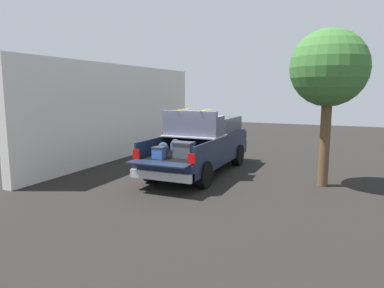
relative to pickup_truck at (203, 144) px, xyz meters
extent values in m
plane|color=black|center=(-0.36, 0.00, -0.96)|extent=(40.00, 40.00, 0.00)
cube|color=#162138|center=(-0.36, 0.00, -0.35)|extent=(5.50, 1.92, 0.47)
cube|color=black|center=(-1.56, 0.00, -0.09)|extent=(2.80, 1.80, 0.04)
cube|color=#162138|center=(-1.56, 0.93, 0.14)|extent=(2.80, 0.06, 0.50)
cube|color=#162138|center=(-1.56, -0.93, 0.14)|extent=(2.80, 0.06, 0.50)
cube|color=#162138|center=(-0.19, 0.00, 0.14)|extent=(0.06, 1.80, 0.50)
cube|color=#162138|center=(-3.23, 0.00, -0.09)|extent=(0.55, 1.80, 0.04)
cube|color=#B2B2B7|center=(-0.78, 0.00, 0.41)|extent=(1.25, 1.92, 0.04)
cube|color=#162138|center=(0.99, 0.00, 0.14)|extent=(2.30, 1.92, 0.50)
cube|color=#2D3842|center=(0.89, 0.00, 0.65)|extent=(1.94, 1.76, 0.53)
cube|color=#162138|center=(2.34, 0.00, 0.08)|extent=(0.40, 1.82, 0.38)
cube|color=#B2B2B7|center=(-3.08, 0.00, -0.46)|extent=(0.24, 1.92, 0.24)
cube|color=red|center=(-2.98, 0.88, 0.07)|extent=(0.06, 0.20, 0.28)
cube|color=red|center=(-2.98, -0.88, 0.07)|extent=(0.06, 0.20, 0.28)
cylinder|color=black|center=(1.39, 0.88, -0.56)|extent=(0.80, 0.30, 0.80)
cylinder|color=black|center=(1.39, -0.88, -0.56)|extent=(0.80, 0.30, 0.80)
cylinder|color=black|center=(-2.11, 0.88, -0.56)|extent=(0.80, 0.30, 0.80)
cylinder|color=black|center=(-2.11, -0.88, -0.56)|extent=(0.80, 0.30, 0.80)
cube|color=#474C56|center=(-2.23, -0.30, 0.13)|extent=(0.40, 0.55, 0.41)
cube|color=#31353C|center=(-2.23, -0.30, 0.36)|extent=(0.44, 0.59, 0.05)
ellipsoid|color=#283351|center=(-1.96, 0.11, 0.17)|extent=(0.20, 0.38, 0.49)
ellipsoid|color=#283351|center=(-2.07, 0.11, 0.10)|extent=(0.09, 0.26, 0.22)
ellipsoid|color=#283351|center=(-2.37, 0.32, 0.15)|extent=(0.20, 0.37, 0.44)
ellipsoid|color=#283351|center=(-2.48, 0.32, 0.08)|extent=(0.09, 0.26, 0.19)
cube|color=#3359B2|center=(-2.66, 0.31, 0.08)|extent=(0.26, 0.34, 0.30)
cube|color=#262628|center=(-2.66, 0.31, 0.25)|extent=(0.28, 0.36, 0.04)
cube|color=#4C5166|center=(-0.78, 0.00, 0.64)|extent=(0.90, 1.88, 0.42)
cube|color=#4C5166|center=(-1.16, 0.00, 1.05)|extent=(0.16, 1.88, 0.40)
cube|color=#4C5166|center=(-0.73, 0.84, 0.96)|extent=(0.66, 0.20, 0.22)
cube|color=#4C5166|center=(-0.73, -0.84, 0.96)|extent=(0.66, 0.20, 0.22)
cube|color=yellow|center=(-0.78, 0.42, 1.26)|extent=(1.00, 0.03, 0.02)
cube|color=yellow|center=(-0.78, -0.42, 1.26)|extent=(1.00, 0.03, 0.02)
cube|color=silver|center=(1.25, 4.21, 1.00)|extent=(11.85, 0.36, 3.93)
cylinder|color=brown|center=(-0.45, -4.10, 0.46)|extent=(0.30, 0.30, 2.84)
sphere|color=#376C2E|center=(-0.45, -4.10, 2.55)|extent=(2.24, 2.24, 2.24)
camera|label=1|loc=(-11.58, -4.68, 1.90)|focal=33.13mm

